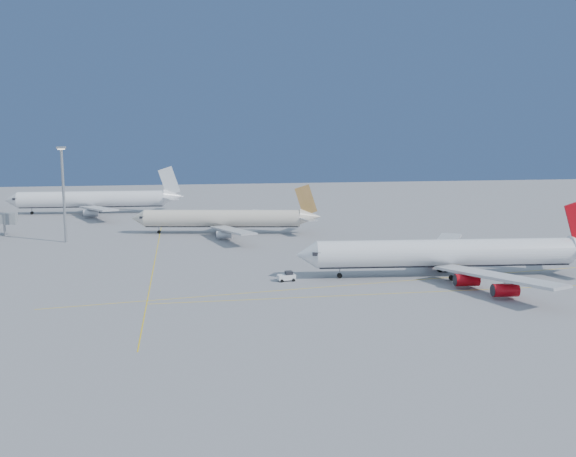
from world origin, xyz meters
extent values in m
plane|color=slate|center=(0.00, 0.00, 0.00)|extent=(500.00, 500.00, 0.00)
cylinder|color=gray|center=(-86.00, 72.00, 2.60)|extent=(0.70, 0.70, 5.20)
cube|color=gray|center=(-84.00, 72.00, 5.20)|extent=(3.20, 3.60, 3.40)
cube|color=yellow|center=(5.00, -14.00, 0.01)|extent=(90.00, 0.18, 0.02)
cube|color=yellow|center=(0.00, -6.00, 0.01)|extent=(118.86, 16.88, 0.02)
cube|color=yellow|center=(-40.00, 30.00, 0.01)|extent=(0.18, 140.00, 0.02)
cylinder|color=white|center=(22.75, -1.47, 5.20)|extent=(56.31, 10.68, 5.80)
cone|color=white|center=(-7.34, 1.17, 5.20)|extent=(4.99, 6.17, 5.80)
cube|color=black|center=(-5.45, 1.01, 5.80)|extent=(2.08, 5.63, 0.70)
cube|color=#B7B7BC|center=(26.38, -18.09, 3.61)|extent=(15.20, 28.93, 0.55)
cube|color=#B7B7BC|center=(29.23, 14.27, 3.61)|extent=(19.36, 27.52, 0.55)
cylinder|color=gray|center=(-0.13, 0.54, 1.70)|extent=(0.24, 0.24, 2.30)
cylinder|color=black|center=(-0.13, 0.54, 0.55)|extent=(1.16, 0.79, 1.10)
cylinder|color=gray|center=(23.39, -5.64, 1.70)|extent=(0.32, 0.32, 2.30)
cylinder|color=black|center=(23.39, -5.64, 0.55)|extent=(1.17, 0.99, 1.10)
cylinder|color=gray|center=(24.11, 2.53, 1.70)|extent=(0.32, 0.32, 2.30)
cylinder|color=black|center=(24.11, 2.53, 0.55)|extent=(1.17, 0.99, 1.10)
cylinder|color=#AA0710|center=(22.81, -12.54, 1.73)|extent=(5.00, 2.91, 2.50)
cylinder|color=#AA0710|center=(26.28, -21.58, 1.73)|extent=(5.00, 2.91, 2.50)
cylinder|color=#AA0710|center=(24.74, 9.43, 1.73)|extent=(5.00, 2.91, 2.50)
cylinder|color=#AA0710|center=(29.73, 17.72, 1.73)|extent=(5.00, 2.91, 2.50)
cylinder|color=beige|center=(-21.03, 65.04, 4.72)|extent=(47.86, 13.27, 5.23)
cone|color=beige|center=(-46.51, 69.44, 4.72)|extent=(4.95, 5.85, 5.23)
cone|color=beige|center=(5.62, 60.44, 5.27)|extent=(7.17, 5.98, 4.96)
cube|color=black|center=(-44.79, 69.15, 5.27)|extent=(2.29, 5.14, 0.64)
cube|color=#B7B7BC|center=(-19.12, 50.10, 3.28)|extent=(11.69, 25.97, 0.50)
cube|color=#B7B7BC|center=(-14.22, 78.48, 3.28)|extent=(18.85, 23.58, 0.50)
cube|color=#B07C41|center=(4.26, 60.67, 10.38)|extent=(7.02, 1.61, 9.70)
cylinder|color=gray|center=(-40.29, 68.37, 1.56)|extent=(0.22, 0.22, 2.11)
cylinder|color=black|center=(-40.29, 68.37, 0.50)|extent=(1.10, 0.80, 1.01)
cylinder|color=gray|center=(-20.76, 61.23, 1.56)|extent=(0.29, 0.29, 2.11)
cylinder|color=black|center=(-20.76, 61.23, 0.50)|extent=(1.13, 0.98, 1.01)
cylinder|color=gray|center=(-19.50, 68.55, 1.56)|extent=(0.29, 0.29, 2.11)
cylinder|color=black|center=(-19.50, 68.55, 0.50)|extent=(1.13, 0.98, 1.01)
cylinder|color=#B7B7BC|center=(-21.27, 53.07, 1.57)|extent=(4.73, 3.01, 2.29)
cylinder|color=#B7B7BC|center=(-17.24, 76.40, 1.57)|extent=(4.73, 3.01, 2.29)
cylinder|color=white|center=(-66.87, 121.46, 5.52)|extent=(54.30, 8.48, 6.06)
cone|color=white|center=(-96.27, 122.78, 5.52)|extent=(5.13, 6.27, 6.06)
cone|color=white|center=(-36.08, 120.08, 6.17)|extent=(7.82, 6.09, 5.75)
cube|color=black|center=(-94.21, 122.69, 6.17)|extent=(1.99, 5.83, 0.76)
cube|color=#B7B7BC|center=(-62.66, 104.84, 3.85)|extent=(16.72, 29.01, 0.59)
cube|color=#B7B7BC|center=(-61.18, 137.64, 3.85)|extent=(18.86, 28.31, 0.59)
cube|color=silver|center=(-37.70, 120.15, 12.17)|extent=(8.33, 0.86, 11.44)
cylinder|color=gray|center=(-89.03, 122.46, 1.84)|extent=(0.26, 0.26, 2.49)
cylinder|color=black|center=(-89.03, 122.46, 0.59)|extent=(1.22, 0.81, 1.19)
cylinder|color=gray|center=(-65.99, 117.09, 1.84)|extent=(0.35, 0.35, 2.49)
cylinder|color=black|center=(-65.99, 117.09, 0.59)|extent=(1.23, 1.03, 1.19)
cylinder|color=gray|center=(-65.60, 125.74, 1.84)|extent=(0.35, 0.35, 2.49)
cylinder|color=black|center=(-65.60, 125.74, 0.59)|extent=(1.23, 1.03, 1.19)
cylinder|color=#B7B7BC|center=(-65.57, 107.89, 1.82)|extent=(5.31, 2.93, 2.70)
cylinder|color=#B7B7BC|center=(-64.36, 134.86, 1.82)|extent=(5.31, 2.93, 2.70)
cube|color=white|center=(-11.83, -0.19, 0.82)|extent=(3.88, 2.33, 1.10)
cube|color=black|center=(-11.28, -0.11, 1.65)|extent=(1.67, 1.75, 0.82)
cylinder|color=black|center=(-12.96, -1.32, 0.32)|extent=(0.68, 0.41, 0.64)
cylinder|color=black|center=(-13.23, 0.58, 0.32)|extent=(0.68, 0.41, 0.64)
cylinder|color=black|center=(-10.42, -0.96, 0.32)|extent=(0.68, 0.41, 0.64)
cylinder|color=black|center=(-10.70, 0.95, 0.32)|extent=(0.68, 0.41, 0.64)
cylinder|color=gray|center=(-65.88, 57.09, 13.23)|extent=(0.74, 0.74, 26.46)
cube|color=gray|center=(-65.88, 57.09, 26.67)|extent=(2.33, 2.33, 0.53)
cube|color=white|center=(-65.88, 57.09, 26.25)|extent=(1.69, 1.69, 0.26)
camera|label=1|loc=(-33.26, -130.20, 31.35)|focal=40.00mm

